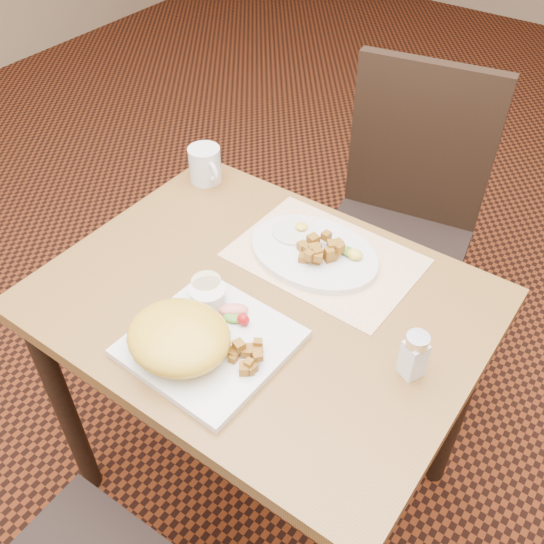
% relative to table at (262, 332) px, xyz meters
% --- Properties ---
extents(ground, '(8.00, 8.00, 0.00)m').
position_rel_table_xyz_m(ground, '(0.00, 0.00, -0.64)').
color(ground, black).
rests_on(ground, ground).
extents(table, '(0.90, 0.70, 0.75)m').
position_rel_table_xyz_m(table, '(0.00, 0.00, 0.00)').
color(table, brown).
rests_on(table, ground).
extents(chair_far, '(0.49, 0.50, 0.97)m').
position_rel_table_xyz_m(chair_far, '(0.01, 0.69, -0.10)').
color(chair_far, black).
rests_on(chair_far, ground).
extents(placemat, '(0.41, 0.29, 0.00)m').
position_rel_table_xyz_m(placemat, '(0.04, 0.18, 0.11)').
color(placemat, white).
rests_on(placemat, table).
extents(plate_square, '(0.29, 0.29, 0.02)m').
position_rel_table_xyz_m(plate_square, '(-0.00, -0.16, 0.12)').
color(plate_square, silver).
rests_on(plate_square, table).
extents(plate_oval, '(0.31, 0.23, 0.02)m').
position_rel_table_xyz_m(plate_oval, '(0.02, 0.17, 0.12)').
color(plate_oval, silver).
rests_on(plate_oval, placemat).
extents(hollandaise_mound, '(0.20, 0.18, 0.07)m').
position_rel_table_xyz_m(hollandaise_mound, '(-0.03, -0.21, 0.16)').
color(hollandaise_mound, gold).
rests_on(hollandaise_mound, plate_square).
extents(ramekin, '(0.09, 0.08, 0.04)m').
position_rel_table_xyz_m(ramekin, '(-0.07, -0.09, 0.15)').
color(ramekin, silver).
rests_on(ramekin, plate_square).
extents(garnish_sq, '(0.08, 0.06, 0.03)m').
position_rel_table_xyz_m(garnish_sq, '(0.00, -0.09, 0.14)').
color(garnish_sq, '#387223').
rests_on(garnish_sq, plate_square).
extents(fried_egg, '(0.10, 0.10, 0.02)m').
position_rel_table_xyz_m(fried_egg, '(-0.05, 0.20, 0.13)').
color(fried_egg, white).
rests_on(fried_egg, plate_oval).
extents(garnish_ov, '(0.06, 0.04, 0.02)m').
position_rel_table_xyz_m(garnish_ov, '(0.10, 0.20, 0.14)').
color(garnish_ov, '#387223').
rests_on(garnish_ov, plate_oval).
extents(salt_shaker, '(0.06, 0.06, 0.10)m').
position_rel_table_xyz_m(salt_shaker, '(0.34, 0.00, 0.16)').
color(salt_shaker, white).
rests_on(salt_shaker, table).
extents(coffee_mug, '(0.11, 0.08, 0.09)m').
position_rel_table_xyz_m(coffee_mug, '(-0.37, 0.26, 0.16)').
color(coffee_mug, silver).
rests_on(coffee_mug, table).
extents(home_fries_sq, '(0.08, 0.08, 0.03)m').
position_rel_table_xyz_m(home_fries_sq, '(0.09, -0.16, 0.14)').
color(home_fries_sq, '#9F6519').
rests_on(home_fries_sq, plate_square).
extents(home_fries_ov, '(0.10, 0.10, 0.04)m').
position_rel_table_xyz_m(home_fries_ov, '(0.04, 0.16, 0.15)').
color(home_fries_ov, '#9F6519').
rests_on(home_fries_ov, plate_oval).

